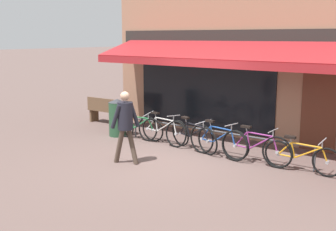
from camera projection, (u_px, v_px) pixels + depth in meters
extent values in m
plane|color=brown|center=(163.00, 160.00, 10.01)|extent=(160.00, 160.00, 0.00)
cube|color=#9E7056|center=(256.00, 33.00, 12.98)|extent=(8.56, 3.00, 5.97)
cube|color=black|center=(203.00, 92.00, 12.70)|extent=(4.71, 0.04, 2.16)
cube|color=#5B2D1E|center=(319.00, 111.00, 10.61)|extent=(0.90, 0.04, 2.10)
cube|color=#282623|center=(231.00, 38.00, 11.83)|extent=(8.13, 0.06, 0.44)
cube|color=maroon|center=(217.00, 50.00, 11.31)|extent=(7.70, 1.53, 0.50)
cube|color=maroon|center=(202.00, 64.00, 10.79)|extent=(7.70, 0.03, 0.20)
cylinder|color=#47494F|center=(212.00, 131.00, 10.62)|extent=(5.33, 0.04, 0.04)
cylinder|color=#47494F|center=(136.00, 128.00, 12.25)|extent=(0.04, 0.04, 0.55)
cylinder|color=#47494F|center=(315.00, 160.00, 9.09)|extent=(0.04, 0.04, 0.55)
torus|color=black|center=(153.00, 130.00, 11.67)|extent=(0.70, 0.23, 0.68)
cylinder|color=#9E9EA3|center=(153.00, 130.00, 11.67)|extent=(0.08, 0.08, 0.08)
torus|color=black|center=(124.00, 126.00, 12.17)|extent=(0.70, 0.23, 0.68)
cylinder|color=#9E9EA3|center=(124.00, 126.00, 12.17)|extent=(0.08, 0.08, 0.08)
cylinder|color=#23703D|center=(141.00, 123.00, 11.81)|extent=(0.56, 0.05, 0.36)
cylinder|color=#23703D|center=(139.00, 117.00, 11.78)|extent=(0.61, 0.11, 0.05)
cylinder|color=#23703D|center=(132.00, 122.00, 11.97)|extent=(0.12, 0.11, 0.36)
cylinder|color=#23703D|center=(129.00, 127.00, 12.09)|extent=(0.35, 0.08, 0.05)
cylinder|color=#23703D|center=(127.00, 121.00, 12.05)|extent=(0.31, 0.05, 0.35)
cylinder|color=#23703D|center=(151.00, 124.00, 11.65)|extent=(0.15, 0.11, 0.33)
cylinder|color=#9E9EA3|center=(130.00, 114.00, 11.92)|extent=(0.06, 0.05, 0.11)
cube|color=black|center=(129.00, 112.00, 11.91)|extent=(0.25, 0.13, 0.06)
cylinder|color=#9E9EA3|center=(148.00, 116.00, 11.60)|extent=(0.03, 0.05, 0.14)
cylinder|color=#9E9EA3|center=(148.00, 114.00, 11.58)|extent=(0.09, 0.52, 0.10)
torus|color=black|center=(176.00, 134.00, 11.10)|extent=(0.72, 0.14, 0.71)
cylinder|color=#9E9EA3|center=(176.00, 134.00, 11.10)|extent=(0.07, 0.07, 0.07)
torus|color=black|center=(148.00, 129.00, 11.77)|extent=(0.72, 0.14, 0.71)
cylinder|color=#9E9EA3|center=(148.00, 129.00, 11.77)|extent=(0.07, 0.07, 0.07)
cylinder|color=#BCB7B2|center=(165.00, 126.00, 11.34)|extent=(0.58, 0.04, 0.38)
cylinder|color=#BCB7B2|center=(164.00, 119.00, 11.34)|extent=(0.64, 0.07, 0.05)
cylinder|color=#BCB7B2|center=(157.00, 124.00, 11.54)|extent=(0.12, 0.08, 0.38)
cylinder|color=#BCB7B2|center=(152.00, 130.00, 11.66)|extent=(0.36, 0.05, 0.05)
cylinder|color=#BCB7B2|center=(152.00, 123.00, 11.66)|extent=(0.31, 0.05, 0.37)
cylinder|color=#BCB7B2|center=(175.00, 128.00, 11.12)|extent=(0.15, 0.07, 0.34)
cylinder|color=#9E9EA3|center=(156.00, 115.00, 11.55)|extent=(0.06, 0.04, 0.11)
cube|color=black|center=(155.00, 113.00, 11.55)|extent=(0.25, 0.12, 0.06)
cylinder|color=#9E9EA3|center=(174.00, 118.00, 11.13)|extent=(0.03, 0.04, 0.14)
cylinder|color=#9E9EA3|center=(174.00, 116.00, 11.12)|extent=(0.05, 0.52, 0.07)
torus|color=black|center=(208.00, 141.00, 10.35)|extent=(0.72, 0.32, 0.71)
cylinder|color=#9E9EA3|center=(208.00, 141.00, 10.35)|extent=(0.09, 0.08, 0.08)
torus|color=black|center=(180.00, 133.00, 11.23)|extent=(0.72, 0.32, 0.71)
cylinder|color=#9E9EA3|center=(180.00, 133.00, 11.23)|extent=(0.09, 0.08, 0.08)
cylinder|color=black|center=(196.00, 132.00, 10.64)|extent=(0.59, 0.24, 0.38)
cylinder|color=black|center=(195.00, 125.00, 10.63)|extent=(0.66, 0.22, 0.05)
cylinder|color=black|center=(188.00, 129.00, 10.91)|extent=(0.13, 0.05, 0.37)
cylinder|color=black|center=(185.00, 135.00, 11.07)|extent=(0.38, 0.14, 0.05)
cylinder|color=black|center=(183.00, 128.00, 11.06)|extent=(0.32, 0.16, 0.37)
cylinder|color=black|center=(206.00, 134.00, 10.35)|extent=(0.16, 0.04, 0.34)
cylinder|color=#9E9EA3|center=(186.00, 120.00, 10.90)|extent=(0.06, 0.03, 0.11)
cube|color=black|center=(185.00, 118.00, 10.89)|extent=(0.26, 0.17, 0.06)
cylinder|color=#9E9EA3|center=(203.00, 125.00, 10.34)|extent=(0.04, 0.05, 0.14)
cylinder|color=#9E9EA3|center=(203.00, 122.00, 10.33)|extent=(0.17, 0.51, 0.08)
torus|color=black|center=(235.00, 146.00, 9.85)|extent=(0.74, 0.12, 0.74)
cylinder|color=#9E9EA3|center=(235.00, 146.00, 9.85)|extent=(0.08, 0.07, 0.07)
torus|color=black|center=(202.00, 139.00, 10.53)|extent=(0.74, 0.12, 0.74)
cylinder|color=#9E9EA3|center=(202.00, 139.00, 10.53)|extent=(0.08, 0.07, 0.07)
cylinder|color=#1E4793|center=(222.00, 136.00, 10.08)|extent=(0.56, 0.08, 0.40)
cylinder|color=#1E4793|center=(221.00, 128.00, 10.07)|extent=(0.61, 0.09, 0.05)
cylinder|color=#1E4793|center=(212.00, 134.00, 10.28)|extent=(0.11, 0.05, 0.39)
cylinder|color=#1E4793|center=(207.00, 140.00, 10.41)|extent=(0.35, 0.07, 0.05)
cylinder|color=#1E4793|center=(206.00, 132.00, 10.40)|extent=(0.30, 0.06, 0.39)
cylinder|color=#1E4793|center=(233.00, 138.00, 9.86)|extent=(0.14, 0.05, 0.36)
cylinder|color=#9E9EA3|center=(210.00, 124.00, 10.28)|extent=(0.06, 0.03, 0.11)
cube|color=black|center=(210.00, 121.00, 10.27)|extent=(0.25, 0.12, 0.05)
cylinder|color=#9E9EA3|center=(231.00, 128.00, 9.85)|extent=(0.03, 0.03, 0.14)
cylinder|color=#9E9EA3|center=(232.00, 125.00, 9.84)|extent=(0.08, 0.52, 0.03)
torus|color=black|center=(277.00, 152.00, 9.32)|extent=(0.73, 0.06, 0.73)
cylinder|color=#9E9EA3|center=(277.00, 152.00, 9.32)|extent=(0.07, 0.06, 0.07)
torus|color=black|center=(236.00, 145.00, 9.94)|extent=(0.73, 0.06, 0.73)
cylinder|color=#9E9EA3|center=(236.00, 145.00, 9.94)|extent=(0.07, 0.06, 0.07)
cylinder|color=#892D7A|center=(261.00, 143.00, 9.52)|extent=(0.58, 0.03, 0.39)
cylinder|color=#892D7A|center=(260.00, 134.00, 9.51)|extent=(0.64, 0.04, 0.05)
cylinder|color=#892D7A|center=(248.00, 140.00, 9.71)|extent=(0.11, 0.04, 0.39)
cylinder|color=#892D7A|center=(243.00, 147.00, 9.83)|extent=(0.36, 0.04, 0.05)
cylinder|color=#892D7A|center=(241.00, 139.00, 9.82)|extent=(0.31, 0.04, 0.38)
cylinder|color=#892D7A|center=(275.00, 144.00, 9.32)|extent=(0.15, 0.04, 0.35)
cylinder|color=#9E9EA3|center=(247.00, 130.00, 9.70)|extent=(0.05, 0.03, 0.11)
cube|color=black|center=(246.00, 127.00, 9.69)|extent=(0.24, 0.10, 0.05)
cylinder|color=#9E9EA3|center=(273.00, 133.00, 9.31)|extent=(0.03, 0.03, 0.14)
cylinder|color=#9E9EA3|center=(273.00, 130.00, 9.30)|extent=(0.03, 0.52, 0.03)
torus|color=black|center=(327.00, 162.00, 8.72)|extent=(0.65, 0.11, 0.65)
cylinder|color=#9E9EA3|center=(327.00, 162.00, 8.72)|extent=(0.07, 0.07, 0.07)
torus|color=black|center=(278.00, 154.00, 9.35)|extent=(0.65, 0.11, 0.65)
cylinder|color=#9E9EA3|center=(278.00, 154.00, 9.35)|extent=(0.07, 0.07, 0.07)
cylinder|color=orange|center=(308.00, 153.00, 8.92)|extent=(0.59, 0.05, 0.35)
cylinder|color=orange|center=(306.00, 145.00, 8.90)|extent=(0.65, 0.05, 0.05)
cylinder|color=orange|center=(293.00, 150.00, 9.11)|extent=(0.12, 0.07, 0.34)
cylinder|color=orange|center=(286.00, 156.00, 9.24)|extent=(0.37, 0.04, 0.05)
cylinder|color=orange|center=(285.00, 148.00, 9.22)|extent=(0.32, 0.06, 0.34)
cylinder|color=orange|center=(325.00, 155.00, 8.72)|extent=(0.16, 0.07, 0.31)
cylinder|color=#9E9EA3|center=(291.00, 140.00, 9.09)|extent=(0.06, 0.04, 0.11)
cube|color=black|center=(290.00, 137.00, 9.08)|extent=(0.24, 0.11, 0.06)
cylinder|color=#9E9EA3|center=(322.00, 145.00, 8.70)|extent=(0.03, 0.04, 0.14)
cylinder|color=#9E9EA3|center=(322.00, 141.00, 8.68)|extent=(0.03, 0.52, 0.07)
cylinder|color=#47382D|center=(132.00, 146.00, 9.69)|extent=(0.35, 0.13, 0.83)
cylinder|color=#47382D|center=(119.00, 146.00, 9.69)|extent=(0.35, 0.13, 0.83)
cylinder|color=black|center=(125.00, 116.00, 9.56)|extent=(0.37, 0.37, 0.63)
sphere|color=tan|center=(125.00, 96.00, 9.47)|extent=(0.21, 0.21, 0.21)
cylinder|color=black|center=(116.00, 117.00, 9.47)|extent=(0.29, 0.15, 0.56)
cylinder|color=black|center=(134.00, 115.00, 9.65)|extent=(0.29, 0.15, 0.56)
cylinder|color=#23472D|center=(117.00, 119.00, 12.36)|extent=(0.50, 0.50, 1.00)
cone|color=#33353A|center=(117.00, 101.00, 12.25)|extent=(0.51, 0.51, 0.10)
cube|color=brown|center=(109.00, 110.00, 14.10)|extent=(1.62, 0.50, 0.06)
cube|color=brown|center=(105.00, 105.00, 13.91)|extent=(1.60, 0.11, 0.40)
cube|color=brown|center=(94.00, 115.00, 14.56)|extent=(0.09, 0.35, 0.45)
cube|color=brown|center=(125.00, 119.00, 13.73)|extent=(0.09, 0.35, 0.45)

